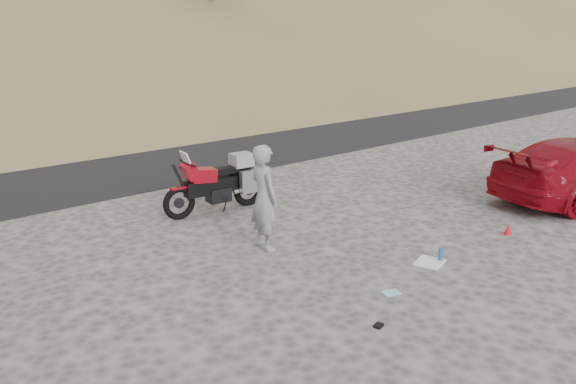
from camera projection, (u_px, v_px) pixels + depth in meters
name	position (u px, v px, depth m)	size (l,w,h in m)	color
ground	(298.00, 263.00, 9.62)	(140.00, 140.00, 0.00)	#464341
road	(97.00, 165.00, 16.28)	(120.00, 7.00, 0.05)	black
motorcycle	(220.00, 184.00, 12.12)	(2.44, 0.79, 1.45)	black
man	(265.00, 248.00, 10.28)	(0.70, 0.46, 1.93)	gray
gear_white_cloth	(430.00, 262.00, 9.64)	(0.50, 0.44, 0.02)	white
gear_bottle	(441.00, 255.00, 9.68)	(0.08, 0.08, 0.23)	#185192
gear_funnel	(508.00, 230.00, 10.89)	(0.16, 0.16, 0.20)	red
gear_glove_a	(379.00, 326.00, 7.60)	(0.13, 0.10, 0.04)	black
gear_blue_cloth	(391.00, 293.00, 8.55)	(0.26, 0.19, 0.01)	#8DC0DB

